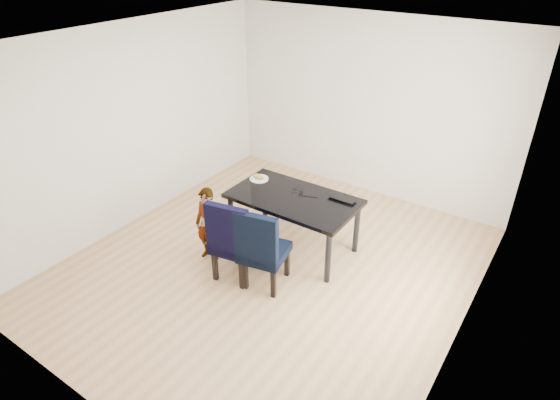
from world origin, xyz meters
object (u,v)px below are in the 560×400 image
Objects in this scene: laptop at (344,197)px; chair_left at (237,237)px; plate at (259,179)px; dining_table at (293,222)px; child at (208,225)px; chair_right at (264,245)px.

chair_left is at bearing 56.93° from laptop.
plate is at bearing 9.26° from laptop.
chair_left is at bearing -106.06° from dining_table.
laptop is at bearing 31.84° from dining_table.
child is (-0.49, 0.04, -0.04)m from chair_left.
chair_right is 4.11× the size of plate.
plate is at bearing 101.38° from chair_left.
plate is 1.19m from laptop.
laptop is at bearing 39.32° from child.
chair_right is (0.11, -0.78, 0.14)m from dining_table.
chair_right reaches higher than laptop.
chair_right is (0.35, 0.05, -0.01)m from chair_left.
dining_table is 1.62× the size of child.
dining_table is at bearing 86.43° from chair_right.
chair_left is at bearing 176.40° from chair_right.
chair_right reaches higher than plate.
child is 3.90× the size of plate.
dining_table is 1.54× the size of chair_right.
chair_right is at bearing -2.75° from chair_left.
chair_left is at bearing -67.63° from plate.
chair_left is 0.50m from child.
chair_right reaches higher than child.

